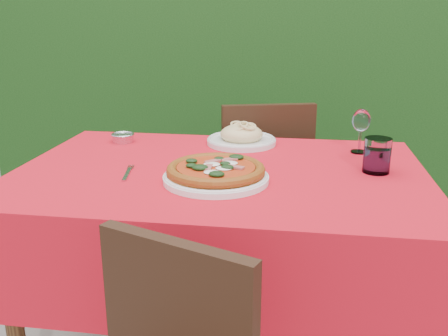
# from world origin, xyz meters

# --- Properties ---
(hedge) EXTENTS (3.20, 0.55, 1.78)m
(hedge) POSITION_xyz_m (0.00, 1.55, 0.92)
(hedge) COLOR black
(hedge) RESTS_ON ground
(dining_table) EXTENTS (1.26, 0.86, 0.75)m
(dining_table) POSITION_xyz_m (0.00, 0.00, 0.60)
(dining_table) COLOR #4C3218
(dining_table) RESTS_ON ground
(chair_far) EXTENTS (0.48, 0.48, 0.86)m
(chair_far) POSITION_xyz_m (0.09, 0.64, 0.49)
(chair_far) COLOR black
(chair_far) RESTS_ON ground
(pizza_plate) EXTENTS (0.36, 0.36, 0.06)m
(pizza_plate) POSITION_xyz_m (0.01, -0.12, 0.77)
(pizza_plate) COLOR white
(pizza_plate) RESTS_ON dining_table
(pasta_plate) EXTENTS (0.25, 0.25, 0.07)m
(pasta_plate) POSITION_xyz_m (0.03, 0.32, 0.77)
(pasta_plate) COLOR silver
(pasta_plate) RESTS_ON dining_table
(water_glass) EXTENTS (0.08, 0.08, 0.11)m
(water_glass) POSITION_xyz_m (0.47, 0.04, 0.80)
(water_glass) COLOR silver
(water_glass) RESTS_ON dining_table
(wine_glass) EXTENTS (0.06, 0.06, 0.15)m
(wine_glass) POSITION_xyz_m (0.45, 0.26, 0.86)
(wine_glass) COLOR silver
(wine_glass) RESTS_ON dining_table
(fork) EXTENTS (0.05, 0.17, 0.00)m
(fork) POSITION_xyz_m (-0.27, -0.10, 0.75)
(fork) COLOR #B1B1B8
(fork) RESTS_ON dining_table
(steel_ramekin) EXTENTS (0.08, 0.08, 0.03)m
(steel_ramekin) POSITION_xyz_m (-0.41, 0.28, 0.76)
(steel_ramekin) COLOR silver
(steel_ramekin) RESTS_ON dining_table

